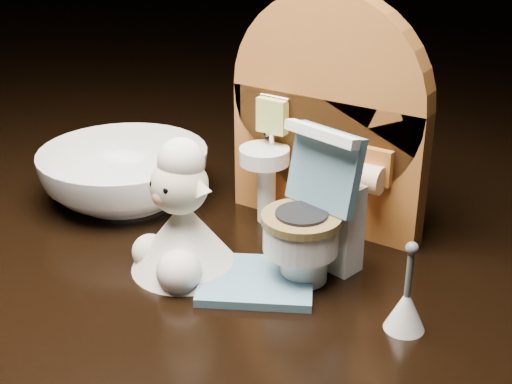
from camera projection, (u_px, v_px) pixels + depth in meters
backdrop_panel at (326, 128)px, 0.44m from camera, size 0.13×0.05×0.15m
toy_toilet at (315, 223)px, 0.40m from camera, size 0.05×0.06×0.09m
bath_mat at (257, 281)px, 0.40m from camera, size 0.08×0.07×0.00m
toilet_brush at (406, 307)px, 0.36m from camera, size 0.02×0.02×0.05m
plush_lamb at (182, 225)px, 0.40m from camera, size 0.06×0.06×0.08m
ceramic_bowl at (124, 175)px, 0.49m from camera, size 0.13×0.13×0.04m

